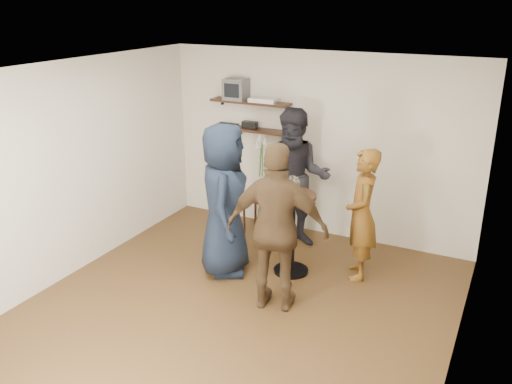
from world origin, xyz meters
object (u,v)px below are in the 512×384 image
(side_table, at_px, (261,202))
(drinks_table, at_px, (292,223))
(person_brown, at_px, (277,229))
(person_plaid, at_px, (362,215))
(person_dark, at_px, (296,179))
(dvd_deck, at_px, (264,100))
(radio, at_px, (250,125))
(person_navy, at_px, (224,200))
(crt_monitor, at_px, (237,89))

(side_table, xyz_separation_m, drinks_table, (0.89, -0.96, 0.21))
(person_brown, bearing_deg, drinks_table, -90.00)
(person_plaid, relative_size, person_brown, 0.86)
(side_table, distance_m, person_dark, 0.81)
(person_plaid, bearing_deg, side_table, -131.90)
(dvd_deck, relative_size, radio, 1.82)
(person_navy, bearing_deg, person_brown, -141.28)
(radio, height_order, drinks_table, radio)
(side_table, relative_size, drinks_table, 0.53)
(person_navy, bearing_deg, dvd_deck, -16.39)
(drinks_table, relative_size, person_navy, 0.55)
(radio, xyz_separation_m, side_table, (0.31, -0.24, -1.06))
(person_plaid, relative_size, person_navy, 0.86)
(radio, relative_size, person_navy, 0.12)
(crt_monitor, height_order, radio, crt_monitor)
(dvd_deck, bearing_deg, drinks_table, -51.11)
(person_navy, bearing_deg, drinks_table, -90.00)
(radio, relative_size, person_plaid, 0.14)
(crt_monitor, distance_m, person_dark, 1.60)
(side_table, relative_size, person_plaid, 0.34)
(dvd_deck, distance_m, person_brown, 2.50)
(person_navy, height_order, person_brown, person_navy)
(drinks_table, height_order, person_plaid, person_plaid)
(person_plaid, relative_size, person_dark, 0.85)
(dvd_deck, bearing_deg, person_plaid, -27.68)
(drinks_table, height_order, person_dark, person_dark)
(crt_monitor, xyz_separation_m, drinks_table, (1.41, -1.20, -1.35))
(crt_monitor, relative_size, drinks_table, 0.31)
(drinks_table, height_order, person_brown, person_brown)
(radio, height_order, person_dark, person_dark)
(dvd_deck, bearing_deg, person_navy, -82.17)
(drinks_table, bearing_deg, side_table, 133.08)
(person_dark, distance_m, person_brown, 1.65)
(person_navy, bearing_deg, person_plaid, -92.11)
(person_dark, distance_m, person_navy, 1.21)
(person_plaid, distance_m, person_dark, 1.18)
(crt_monitor, xyz_separation_m, side_table, (0.51, -0.24, -1.56))
(person_dark, bearing_deg, crt_monitor, 139.62)
(side_table, bearing_deg, person_navy, -83.91)
(person_navy, bearing_deg, person_dark, -47.16)
(radio, distance_m, person_plaid, 2.29)
(person_dark, bearing_deg, person_navy, -132.84)
(drinks_table, distance_m, person_brown, 0.87)
(person_brown, bearing_deg, crt_monitor, -63.59)
(radio, bearing_deg, crt_monitor, 180.00)
(dvd_deck, relative_size, person_brown, 0.21)
(person_plaid, xyz_separation_m, person_dark, (-1.06, 0.50, 0.14))
(person_dark, relative_size, person_brown, 1.02)
(side_table, bearing_deg, crt_monitor, 154.67)
(dvd_deck, relative_size, person_navy, 0.21)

